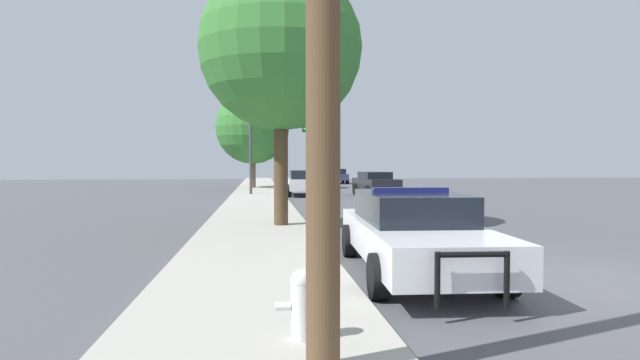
{
  "coord_description": "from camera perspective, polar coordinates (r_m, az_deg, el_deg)",
  "views": [
    {
      "loc": [
        -5.0,
        -7.52,
        1.87
      ],
      "look_at": [
        -1.43,
        21.77,
        0.92
      ],
      "focal_mm": 28.0,
      "sensor_mm": 36.0,
      "label": 1
    }
  ],
  "objects": [
    {
      "name": "car_background_midblock",
      "position": [
        29.44,
        -2.06,
        -0.25
      ],
      "size": [
        1.92,
        4.47,
        1.5
      ],
      "rotation": [
        0.0,
        0.0,
        -0.01
      ],
      "color": "silver",
      "rests_on": "ground_plane"
    },
    {
      "name": "tree_sidewalk_far",
      "position": [
        37.21,
        -7.71,
        5.98
      ],
      "size": [
        5.4,
        5.4,
        7.14
      ],
      "color": "brown",
      "rests_on": "sidewalk_left"
    },
    {
      "name": "traffic_light",
      "position": [
        29.18,
        -5.21,
        4.91
      ],
      "size": [
        3.38,
        0.35,
        4.66
      ],
      "color": "#424247",
      "rests_on": "sidewalk_left"
    },
    {
      "name": "tree_sidewalk_near",
      "position": [
        14.65,
        -4.52,
        14.67
      ],
      "size": [
        4.62,
        4.62,
        7.33
      ],
      "color": "#4C3823",
      "rests_on": "sidewalk_left"
    },
    {
      "name": "fire_hydrant",
      "position": [
        5.1,
        -2.06,
        -13.76
      ],
      "size": [
        0.54,
        0.23,
        0.7
      ],
      "color": "white",
      "rests_on": "sidewalk_left"
    },
    {
      "name": "car_background_oncoming",
      "position": [
        28.89,
        6.36,
        -0.35
      ],
      "size": [
        2.11,
        4.4,
        1.42
      ],
      "rotation": [
        0.0,
        0.0,
        3.2
      ],
      "color": "black",
      "rests_on": "ground_plane"
    },
    {
      "name": "police_car",
      "position": [
        8.77,
        10.55,
        -5.67
      ],
      "size": [
        2.26,
        5.4,
        1.46
      ],
      "rotation": [
        0.0,
        0.0,
        3.09
      ],
      "color": "white",
      "rests_on": "ground_plane"
    },
    {
      "name": "ground_plane",
      "position": [
        9.22,
        26.52,
        -10.06
      ],
      "size": [
        110.0,
        110.0,
        0.0
      ],
      "primitive_type": "plane",
      "color": "#4F4F54"
    },
    {
      "name": "car_background_distant",
      "position": [
        47.48,
        1.87,
        0.5
      ],
      "size": [
        1.97,
        4.03,
        1.4
      ],
      "rotation": [
        0.0,
        0.0,
        -0.0
      ],
      "color": "#333856",
      "rests_on": "ground_plane"
    },
    {
      "name": "sidewalk_left",
      "position": [
        7.73,
        -7.66,
        -11.68
      ],
      "size": [
        3.0,
        110.0,
        0.13
      ],
      "color": "#ADA89E",
      "rests_on": "ground_plane"
    }
  ]
}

